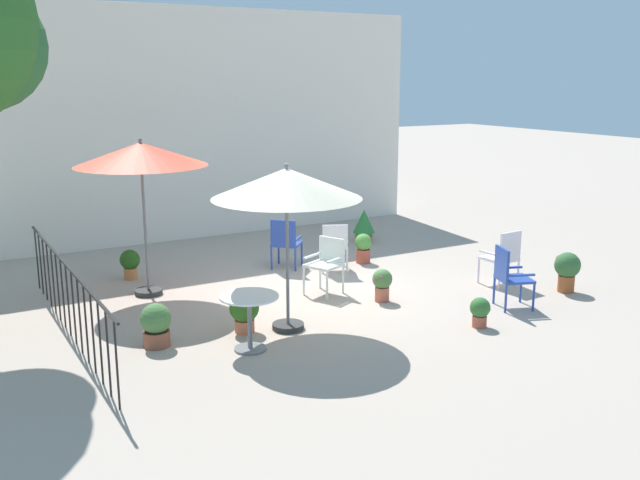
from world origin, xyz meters
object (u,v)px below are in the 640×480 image
(potted_plant_5, at_px, (567,269))
(patio_umbrella_0, at_px, (141,156))
(potted_plant_7, at_px, (130,262))
(potted_plant_1, at_px, (156,324))
(potted_plant_0, at_px, (244,311))
(patio_chair_1, at_px, (503,255))
(potted_plant_6, at_px, (480,311))
(patio_chair_2, at_px, (285,240))
(potted_plant_2, at_px, (363,247))
(patio_chair_3, at_px, (509,274))
(patio_umbrella_1, at_px, (287,185))
(patio_chair_0, at_px, (326,261))
(potted_plant_4, at_px, (382,283))
(patio_chair_4, at_px, (334,243))
(cafe_table_0, at_px, (249,312))
(potted_plant_3, at_px, (364,224))

(potted_plant_5, bearing_deg, patio_umbrella_0, 151.18)
(potted_plant_7, bearing_deg, potted_plant_1, -99.83)
(potted_plant_0, height_order, potted_plant_7, potted_plant_0)
(patio_umbrella_0, xyz_separation_m, potted_plant_1, (-0.57, -2.25, -1.92))
(patio_umbrella_0, bearing_deg, potted_plant_0, -75.06)
(patio_umbrella_0, bearing_deg, patio_chair_1, -25.04)
(potted_plant_1, xyz_separation_m, potted_plant_6, (4.11, -1.54, -0.06))
(patio_umbrella_0, xyz_separation_m, potted_plant_5, (5.89, -3.24, -1.83))
(patio_umbrella_0, height_order, patio_chair_2, patio_umbrella_0)
(patio_umbrella_0, relative_size, potted_plant_2, 4.50)
(patio_chair_3, height_order, potted_plant_7, patio_chair_3)
(patio_umbrella_0, height_order, patio_chair_3, patio_umbrella_0)
(potted_plant_6, bearing_deg, patio_chair_1, 37.88)
(potted_plant_2, bearing_deg, patio_umbrella_1, -139.30)
(patio_chair_0, bearing_deg, potted_plant_0, -152.18)
(patio_umbrella_0, distance_m, potted_plant_1, 3.01)
(potted_plant_2, bearing_deg, potted_plant_5, -60.00)
(patio_chair_0, relative_size, potted_plant_5, 1.36)
(patio_chair_3, distance_m, potted_plant_7, 6.28)
(patio_chair_3, relative_size, potted_plant_7, 1.81)
(potted_plant_4, distance_m, potted_plant_5, 3.06)
(patio_chair_1, bearing_deg, potted_plant_1, 177.98)
(potted_plant_1, bearing_deg, patio_chair_0, 16.26)
(patio_chair_4, bearing_deg, cafe_table_0, -137.05)
(potted_plant_2, bearing_deg, cafe_table_0, -141.42)
(potted_plant_7, bearing_deg, patio_umbrella_1, -71.37)
(patio_chair_2, xyz_separation_m, potted_plant_1, (-3.18, -2.53, -0.23))
(patio_chair_1, xyz_separation_m, patio_chair_2, (-2.65, 2.74, -0.00))
(patio_umbrella_0, bearing_deg, potted_plant_7, 90.22)
(patio_umbrella_0, relative_size, patio_chair_3, 2.67)
(potted_plant_0, bearing_deg, potted_plant_3, 40.23)
(patio_umbrella_0, height_order, patio_chair_4, patio_umbrella_0)
(patio_chair_2, height_order, patio_chair_3, patio_chair_3)
(potted_plant_1, distance_m, potted_plant_2, 5.12)
(patio_umbrella_0, height_order, cafe_table_0, patio_umbrella_0)
(cafe_table_0, relative_size, patio_chair_3, 0.80)
(patio_chair_1, height_order, potted_plant_4, patio_chair_1)
(patio_chair_4, relative_size, potted_plant_2, 1.59)
(potted_plant_6, bearing_deg, potted_plant_5, 13.21)
(patio_umbrella_0, xyz_separation_m, patio_chair_0, (2.51, -1.35, -1.69))
(patio_chair_0, distance_m, patio_chair_2, 1.64)
(patio_chair_4, height_order, potted_plant_4, patio_chair_4)
(potted_plant_2, distance_m, potted_plant_4, 2.33)
(patio_umbrella_0, distance_m, patio_chair_3, 5.86)
(cafe_table_0, bearing_deg, patio_chair_0, 37.87)
(potted_plant_1, height_order, potted_plant_3, potted_plant_3)
(patio_chair_2, bearing_deg, patio_chair_0, -93.64)
(potted_plant_5, bearing_deg, potted_plant_1, 171.28)
(patio_chair_0, bearing_deg, patio_chair_2, 86.36)
(potted_plant_5, bearing_deg, patio_chair_2, 132.95)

